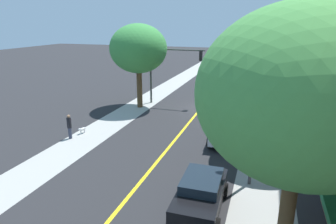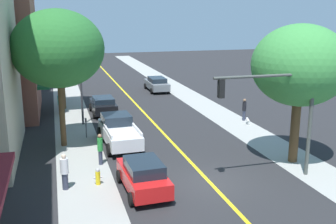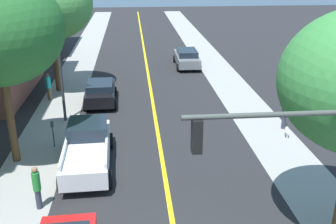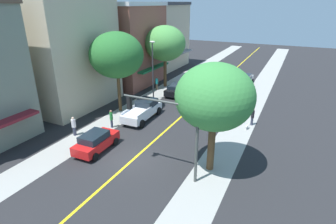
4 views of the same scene
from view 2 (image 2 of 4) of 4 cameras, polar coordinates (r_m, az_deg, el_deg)
name	(u,v)px [view 2 (image 2 of 4)]	position (r m, az deg, el deg)	size (l,w,h in m)	color
ground_plane	(210,183)	(20.82, 5.99, -9.94)	(140.00, 140.00, 0.00)	#262628
sidewalk_left	(89,197)	(19.55, -11.13, -11.77)	(2.85, 126.00, 0.01)	#9E9E99
sidewalk_right	(313,170)	(23.63, 19.91, -7.76)	(2.85, 126.00, 0.01)	#9E9E99
road_centerline_stripe	(210,183)	(20.82, 5.99, -9.94)	(0.20, 126.00, 0.00)	yellow
street_tree_left_near	(59,40)	(36.56, -15.16, 9.85)	(5.67, 5.67, 8.55)	brown
street_tree_right_corner	(58,49)	(25.86, -15.36, 8.63)	(5.70, 5.70, 8.67)	brown
street_tree_left_far	(300,66)	(23.32, 18.21, 6.26)	(5.31, 5.31, 7.85)	brown
fire_hydrant	(98,176)	(20.64, -9.93, -9.00)	(0.44, 0.24, 0.87)	yellow
parking_meter	(86,125)	(28.16, -11.58, -1.80)	(0.12, 0.18, 1.39)	#4C4C51
traffic_light_mast	(281,104)	(20.81, 15.72, 1.14)	(5.55, 0.32, 5.85)	#474C47
street_lamp	(80,68)	(30.95, -12.35, 6.16)	(0.70, 0.36, 7.23)	#38383D
red_sedan_left_curb	(143,175)	(19.48, -3.53, -8.95)	(2.12, 4.20, 1.61)	red
black_sedan_left_curb	(103,105)	(34.53, -9.18, 0.99)	(2.14, 4.21, 1.49)	black
grey_sedan_right_curb	(157,84)	(44.33, -1.61, 4.03)	(2.12, 4.81, 1.54)	slate
white_pickup_truck	(119,131)	(26.34, -7.00, -2.68)	(2.38, 5.52, 1.84)	silver
pedestrian_green_shirt	(100,148)	(23.03, -9.61, -5.08)	(0.31, 0.31, 1.81)	#33384C
pedestrian_teal_shirt	(60,103)	(35.26, -15.08, 1.27)	(0.38, 0.38, 1.86)	brown
pedestrian_black_shirt	(244,109)	(32.59, 10.76, 0.45)	(0.31, 0.31, 1.77)	#33384C
pedestrian_white_shirt	(65,171)	(20.25, -14.48, -8.09)	(0.39, 0.39, 1.82)	#33384C
small_dog	(248,120)	(31.67, 11.26, -1.15)	(0.35, 0.65, 0.49)	silver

